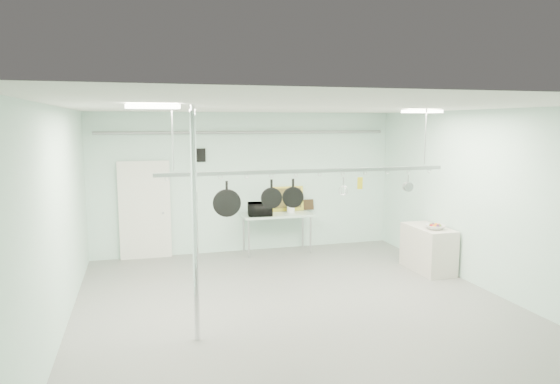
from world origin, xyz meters
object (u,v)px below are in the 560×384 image
object	(u,v)px
pot_rack	(308,169)
microwave	(260,209)
skillet_right	(293,193)
fruit_bowl	(435,227)
side_cabinet	(428,249)
skillet_left	(227,199)
skillet_mid	(271,194)
chrome_pole	(195,226)
coffee_canister	(291,208)
prep_table	(277,217)

from	to	relation	value
pot_rack	microwave	distance (m)	3.39
skillet_right	fruit_bowl	bearing A→B (deg)	29.26
side_cabinet	skillet_left	xyz separation A→B (m)	(-4.26, -1.10, 1.35)
side_cabinet	pot_rack	bearing A→B (deg)	-159.55
pot_rack	skillet_mid	size ratio (longest dim) A/B	10.51
chrome_pole	skillet_right	world-z (taller)	chrome_pole
skillet_left	skillet_mid	world-z (taller)	same
pot_rack	side_cabinet	bearing A→B (deg)	20.45
fruit_bowl	skillet_right	world-z (taller)	skillet_right
skillet_left	skillet_mid	xyz separation A→B (m)	(0.71, 0.00, 0.05)
microwave	coffee_canister	distance (m)	0.78
prep_table	coffee_canister	xyz separation A→B (m)	(0.34, 0.04, 0.18)
fruit_bowl	skillet_mid	xyz separation A→B (m)	(-3.54, -0.87, 0.91)
microwave	skillet_right	bearing A→B (deg)	93.04
side_cabinet	skillet_left	world-z (taller)	skillet_left
microwave	prep_table	bearing A→B (deg)	-156.75
skillet_left	skillet_right	size ratio (longest dim) A/B	1.23
microwave	skillet_mid	world-z (taller)	skillet_mid
prep_table	microwave	xyz separation A→B (m)	(-0.42, -0.12, 0.22)
pot_rack	fruit_bowl	xyz separation A→B (m)	(2.94, 0.87, -1.28)
prep_table	skillet_left	xyz separation A→B (m)	(-1.71, -3.30, 0.97)
chrome_pole	fruit_bowl	xyz separation A→B (m)	(4.84, 1.77, -0.66)
prep_table	skillet_mid	distance (m)	3.60
coffee_canister	skillet_mid	bearing A→B (deg)	-111.96
side_cabinet	skillet_mid	bearing A→B (deg)	-162.79
side_cabinet	skillet_right	world-z (taller)	skillet_right
microwave	skillet_left	distance (m)	3.51
coffee_canister	pot_rack	bearing A→B (deg)	-102.57
skillet_mid	skillet_right	world-z (taller)	same
microwave	skillet_left	bearing A→B (deg)	75.02
prep_table	pot_rack	bearing A→B (deg)	-96.91
chrome_pole	side_cabinet	distance (m)	5.37
skillet_left	fruit_bowl	bearing A→B (deg)	17.89
coffee_canister	skillet_mid	world-z (taller)	skillet_mid
skillet_left	chrome_pole	bearing A→B (deg)	-116.84
prep_table	fruit_bowl	xyz separation A→B (m)	(2.54, -2.43, 0.11)
chrome_pole	skillet_left	bearing A→B (deg)	56.80
skillet_left	microwave	bearing A→B (deg)	74.29
microwave	side_cabinet	bearing A→B (deg)	152.14
fruit_bowl	prep_table	bearing A→B (deg)	136.23
prep_table	pot_rack	distance (m)	3.61
fruit_bowl	skillet_right	bearing A→B (deg)	-164.78
skillet_right	skillet_mid	bearing A→B (deg)	-165.96
chrome_pole	skillet_mid	distance (m)	1.60
microwave	coffee_canister	xyz separation A→B (m)	(0.77, 0.16, -0.04)
skillet_left	skillet_mid	bearing A→B (deg)	6.36
side_cabinet	skillet_left	size ratio (longest dim) A/B	2.12
skillet_left	prep_table	bearing A→B (deg)	68.96
pot_rack	coffee_canister	bearing A→B (deg)	77.43
chrome_pole	skillet_right	size ratio (longest dim) A/B	6.97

